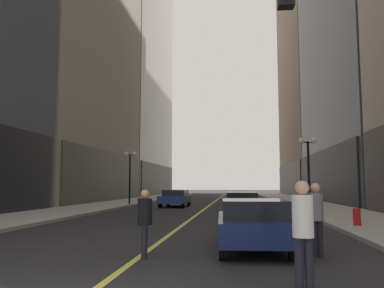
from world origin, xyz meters
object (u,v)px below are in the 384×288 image
car_black (242,203)px  pedestrian_in_grey_suit (316,213)px  fire_hydrant_right (357,219)px  car_blue (175,198)px  pedestrian_in_white_shirt (303,226)px  pedestrian_in_black_coat (145,218)px  car_navy (253,223)px  street_lamp_right_mid (308,158)px  street_lamp_left_far (130,166)px

car_black → pedestrian_in_grey_suit: bearing=-81.8°
fire_hydrant_right → car_blue: bearing=122.2°
pedestrian_in_grey_suit → pedestrian_in_white_shirt: size_ratio=0.98×
pedestrian_in_black_coat → pedestrian_in_grey_suit: 4.10m
fire_hydrant_right → pedestrian_in_grey_suit: bearing=-113.5°
car_navy → street_lamp_right_mid: 13.43m
fire_hydrant_right → car_navy: bearing=-127.4°
car_blue → pedestrian_in_grey_suit: bearing=-72.4°
car_navy → fire_hydrant_right: 6.86m
pedestrian_in_grey_suit → street_lamp_right_mid: (2.19, 13.41, 2.24)m
street_lamp_right_mid → fire_hydrant_right: (0.50, -7.22, -2.86)m
car_navy → pedestrian_in_black_coat: 2.95m
street_lamp_left_far → fire_hydrant_right: street_lamp_left_far is taller
car_navy → car_blue: size_ratio=0.97×
street_lamp_left_far → fire_hydrant_right: 20.72m
car_navy → car_blue: bearing=104.5°
pedestrian_in_white_shirt → fire_hydrant_right: (3.52, 9.44, -0.64)m
pedestrian_in_black_coat → car_blue: bearing=97.0°
pedestrian_in_black_coat → street_lamp_left_far: size_ratio=0.36×
car_black → car_blue: same height
pedestrian_in_white_shirt → street_lamp_left_far: bearing=111.3°
car_navy → fire_hydrant_right: car_navy is taller
car_black → pedestrian_in_black_coat: size_ratio=2.96×
car_blue → street_lamp_right_mid: bearing=-40.9°
car_blue → street_lamp_left_far: 4.69m
car_black → street_lamp_left_far: size_ratio=1.06×
pedestrian_in_grey_suit → street_lamp_left_far: (-10.61, 21.82, 2.24)m
car_navy → pedestrian_in_white_shirt: size_ratio=2.40×
car_blue → pedestrian_in_grey_suit: 22.18m
pedestrian_in_white_shirt → fire_hydrant_right: size_ratio=2.22×
street_lamp_left_far → pedestrian_in_white_shirt: bearing=-68.7°
street_lamp_right_mid → fire_hydrant_right: street_lamp_right_mid is taller
car_navy → street_lamp_left_far: bearing=113.4°
pedestrian_in_black_coat → car_black: bearing=78.9°
pedestrian_in_black_coat → pedestrian_in_white_shirt: 4.14m
car_navy → car_black: same height
car_black → fire_hydrant_right: bearing=-51.0°
pedestrian_in_grey_suit → pedestrian_in_white_shirt: (-0.83, -3.25, 0.02)m
pedestrian_in_white_shirt → car_navy: bearing=99.1°
street_lamp_left_far → pedestrian_in_grey_suit: bearing=-64.1°
car_blue → pedestrian_in_black_coat: size_ratio=2.76×
pedestrian_in_white_shirt → pedestrian_in_black_coat: bearing=141.2°
street_lamp_left_far → street_lamp_right_mid: (12.80, -8.41, 0.00)m
pedestrian_in_black_coat → street_lamp_left_far: bearing=106.3°
pedestrian_in_white_shirt → fire_hydrant_right: 10.09m
pedestrian_in_white_shirt → street_lamp_right_mid: bearing=79.7°
pedestrian_in_black_coat → street_lamp_left_far: street_lamp_left_far is taller
pedestrian_in_grey_suit → street_lamp_right_mid: 13.77m
pedestrian_in_black_coat → pedestrian_in_grey_suit: size_ratio=0.91×
car_navy → fire_hydrant_right: size_ratio=5.32×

